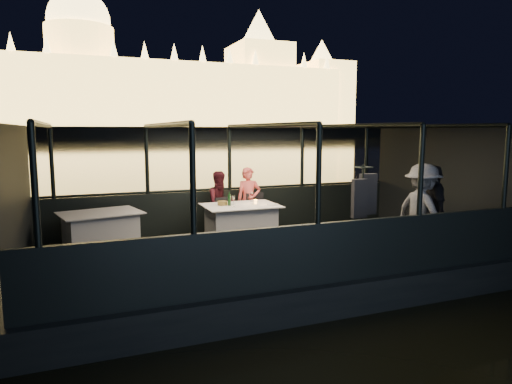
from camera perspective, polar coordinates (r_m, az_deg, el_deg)
name	(u,v)px	position (r m, az deg, el deg)	size (l,w,h in m)	color
river_water	(95,146)	(87.69, -19.52, 5.46)	(500.00, 500.00, 0.00)	black
boat_hull	(264,277)	(8.66, 0.99, -10.55)	(8.60, 4.40, 1.00)	black
boat_deck	(264,252)	(8.52, 0.99, -7.49)	(8.00, 4.00, 0.04)	black
gunwale_port	(230,210)	(10.25, -3.28, -2.21)	(8.00, 0.08, 0.90)	black
gunwale_starboard	(317,254)	(6.66, 7.66, -7.70)	(8.00, 0.08, 0.90)	black
cabin_glass_port	(230,158)	(10.12, -3.33, 4.21)	(8.00, 0.02, 1.40)	#99B2B2
cabin_glass_starboard	(319,174)	(6.45, 7.84, 2.20)	(8.00, 0.02, 1.40)	#99B2B2
cabin_roof_glass	(264,125)	(8.22, 1.03, 8.31)	(8.00, 4.00, 0.02)	#99B2B2
end_wall_fore	(18,202)	(7.72, -27.61, -1.08)	(0.02, 4.00, 2.30)	black
end_wall_aft	(437,181)	(10.48, 21.66, 1.34)	(0.02, 4.00, 2.30)	black
canopy_ribs	(264,189)	(8.29, 1.01, 0.34)	(8.00, 4.00, 2.30)	black
embankment	(83,135)	(217.63, -20.81, 6.72)	(400.00, 140.00, 6.00)	#423D33
parliament_building	(81,58)	(184.51, -21.07, 15.36)	(220.00, 32.00, 60.00)	#F2D18C
dining_table_central	(241,224)	(8.99, -1.92, -4.03)	(1.45, 1.05, 0.77)	white
dining_table_aft	(101,231)	(8.83, -18.81, -4.65)	(1.39, 1.01, 0.74)	silver
chair_port_left	(226,217)	(9.40, -3.78, -3.12)	(0.38, 0.38, 0.82)	black
chair_port_right	(258,214)	(9.69, 0.24, -2.78)	(0.41, 0.41, 0.88)	black
coat_stand	(362,209)	(7.83, 13.11, -2.14)	(0.46, 0.37, 1.65)	black
person_woman_coral	(249,199)	(9.80, -0.92, -0.88)	(0.52, 0.34, 1.43)	#EB5C55
person_man_maroon	(221,200)	(9.63, -4.43, -1.06)	(0.66, 0.51, 1.37)	#3E1119
passenger_stripe	(422,210)	(8.34, 20.06, -2.16)	(1.07, 0.60, 1.66)	silver
passenger_dark	(433,208)	(8.66, 21.25, -1.87)	(0.95, 0.40, 1.61)	black
wine_bottle	(229,198)	(8.83, -3.35, -0.76)	(0.06, 0.06, 0.27)	#143917
bread_basket	(223,203)	(8.92, -4.21, -1.40)	(0.20, 0.20, 0.08)	olive
amber_candle	(255,202)	(9.05, -0.07, -1.25)	(0.06, 0.06, 0.09)	#FFA53F
plate_near	(272,204)	(8.97, 2.03, -1.53)	(0.22, 0.22, 0.01)	white
plate_far	(231,204)	(9.04, -3.16, -1.48)	(0.22, 0.22, 0.01)	silver
wine_glass_white	(234,202)	(8.69, -2.82, -1.26)	(0.07, 0.07, 0.20)	silver
wine_glass_red	(252,197)	(9.32, -0.53, -0.65)	(0.06, 0.06, 0.19)	silver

